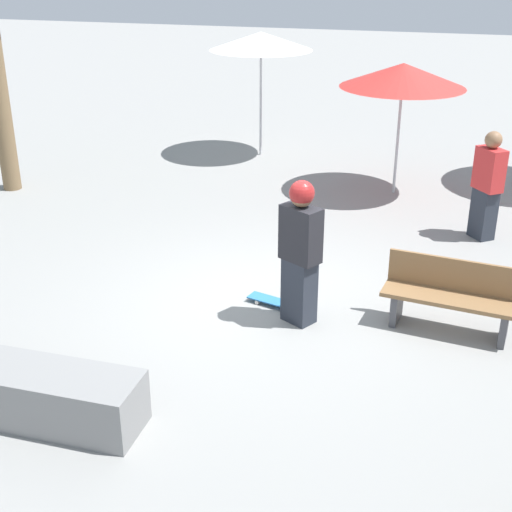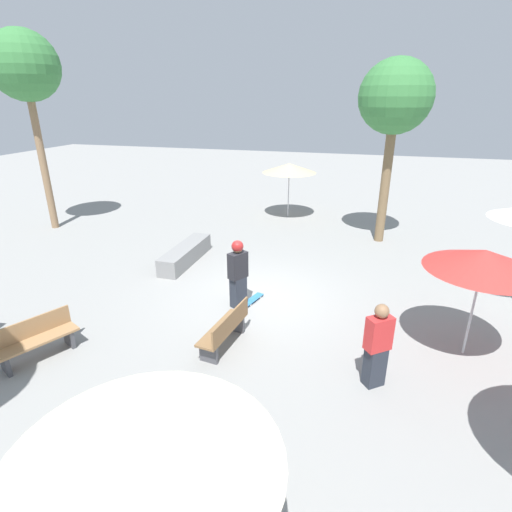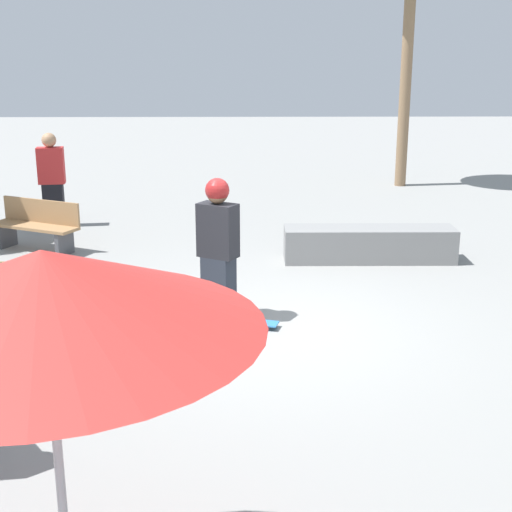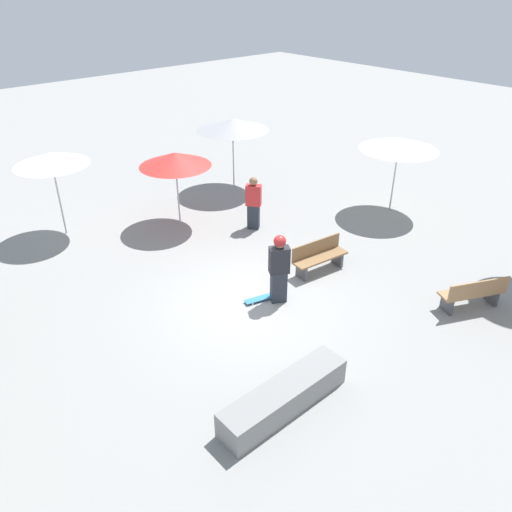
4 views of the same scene
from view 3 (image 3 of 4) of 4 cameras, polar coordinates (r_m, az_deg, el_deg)
ground_plane at (r=8.76m, az=0.27°, el=-5.72°), size 60.00×60.00×0.00m
skater_main at (r=8.78m, az=-3.05°, el=0.93°), size 0.47×0.54×1.79m
skateboard at (r=8.78m, az=-0.82°, el=-5.28°), size 0.41×0.82×0.07m
concrete_ledge at (r=11.60m, az=9.04°, el=0.94°), size 0.65×2.73×0.55m
bench_near at (r=12.61m, az=-17.16°, el=2.34°), size 1.10×1.63×0.85m
bench_far at (r=8.90m, az=-14.56°, el=-2.99°), size 0.65×1.64×0.85m
shade_umbrella_red at (r=3.61m, az=-16.60°, el=-2.71°), size 2.18×2.18×2.33m
bystander_far at (r=14.22m, az=-16.00°, el=5.85°), size 0.33×0.52×1.80m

